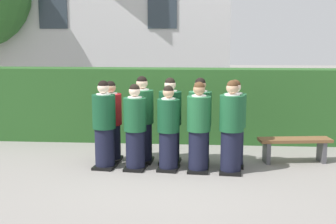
{
  "coord_description": "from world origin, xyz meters",
  "views": [
    {
      "loc": [
        0.59,
        -7.85,
        2.45
      ],
      "look_at": [
        0.0,
        0.23,
        1.05
      ],
      "focal_mm": 47.22,
      "sensor_mm": 36.0,
      "label": 1
    }
  ],
  "objects_px": {
    "student_rear_row_3": "(200,123)",
    "student_rear_row_4": "(234,125)",
    "student_front_row_1": "(135,129)",
    "student_in_red_blazer": "(111,123)",
    "student_rear_row_2": "(170,123)",
    "student_front_row_0": "(104,127)",
    "student_front_row_4": "(231,129)",
    "student_rear_row_1": "(142,122)",
    "wooden_bench": "(295,145)",
    "student_front_row_3": "(199,129)",
    "student_front_row_2": "(168,130)"
  },
  "relations": [
    {
      "from": "student_rear_row_3",
      "to": "student_rear_row_4",
      "type": "bearing_deg",
      "value": -6.93
    },
    {
      "from": "student_front_row_1",
      "to": "student_in_red_blazer",
      "type": "relative_size",
      "value": 1.0
    },
    {
      "from": "student_rear_row_2",
      "to": "student_rear_row_4",
      "type": "height_order",
      "value": "student_rear_row_2"
    },
    {
      "from": "student_front_row_0",
      "to": "student_front_row_4",
      "type": "distance_m",
      "value": 2.34
    },
    {
      "from": "student_front_row_4",
      "to": "student_rear_row_2",
      "type": "relative_size",
      "value": 1.01
    },
    {
      "from": "student_rear_row_1",
      "to": "student_rear_row_3",
      "type": "relative_size",
      "value": 1.01
    },
    {
      "from": "student_front_row_0",
      "to": "wooden_bench",
      "type": "relative_size",
      "value": 1.15
    },
    {
      "from": "student_rear_row_2",
      "to": "student_rear_row_3",
      "type": "relative_size",
      "value": 1.0
    },
    {
      "from": "student_front_row_3",
      "to": "student_rear_row_4",
      "type": "xyz_separation_m",
      "value": [
        0.67,
        0.39,
        0.0
      ]
    },
    {
      "from": "student_front_row_4",
      "to": "student_in_red_blazer",
      "type": "bearing_deg",
      "value": 165.08
    },
    {
      "from": "student_front_row_3",
      "to": "student_rear_row_3",
      "type": "bearing_deg",
      "value": 87.7
    },
    {
      "from": "student_front_row_4",
      "to": "student_in_red_blazer",
      "type": "relative_size",
      "value": 1.06
    },
    {
      "from": "student_rear_row_4",
      "to": "student_front_row_2",
      "type": "bearing_deg",
      "value": -164.46
    },
    {
      "from": "student_rear_row_2",
      "to": "student_front_row_2",
      "type": "bearing_deg",
      "value": -89.8
    },
    {
      "from": "student_front_row_4",
      "to": "student_rear_row_4",
      "type": "distance_m",
      "value": 0.43
    },
    {
      "from": "student_front_row_1",
      "to": "student_rear_row_4",
      "type": "distance_m",
      "value": 1.87
    },
    {
      "from": "student_front_row_3",
      "to": "wooden_bench",
      "type": "relative_size",
      "value": 1.15
    },
    {
      "from": "student_front_row_4",
      "to": "student_rear_row_2",
      "type": "distance_m",
      "value": 1.26
    },
    {
      "from": "student_front_row_1",
      "to": "student_rear_row_2",
      "type": "height_order",
      "value": "student_rear_row_2"
    },
    {
      "from": "student_in_red_blazer",
      "to": "student_rear_row_4",
      "type": "xyz_separation_m",
      "value": [
        2.38,
        -0.19,
        0.03
      ]
    },
    {
      "from": "student_front_row_1",
      "to": "student_in_red_blazer",
      "type": "xyz_separation_m",
      "value": [
        -0.55,
        0.54,
        -0.0
      ]
    },
    {
      "from": "student_front_row_1",
      "to": "student_front_row_4",
      "type": "height_order",
      "value": "student_front_row_4"
    },
    {
      "from": "student_front_row_0",
      "to": "student_front_row_3",
      "type": "height_order",
      "value": "student_front_row_0"
    },
    {
      "from": "student_rear_row_1",
      "to": "student_front_row_1",
      "type": "bearing_deg",
      "value": -97.9
    },
    {
      "from": "student_rear_row_3",
      "to": "student_rear_row_4",
      "type": "relative_size",
      "value": 1.02
    },
    {
      "from": "student_front_row_0",
      "to": "student_front_row_1",
      "type": "height_order",
      "value": "student_front_row_0"
    },
    {
      "from": "student_front_row_1",
      "to": "student_rear_row_3",
      "type": "distance_m",
      "value": 1.26
    },
    {
      "from": "student_front_row_3",
      "to": "student_rear_row_1",
      "type": "xyz_separation_m",
      "value": [
        -1.1,
        0.53,
        0.02
      ]
    },
    {
      "from": "student_front_row_4",
      "to": "student_front_row_3",
      "type": "bearing_deg",
      "value": 176.14
    },
    {
      "from": "student_front_row_1",
      "to": "student_front_row_4",
      "type": "relative_size",
      "value": 0.95
    },
    {
      "from": "student_front_row_2",
      "to": "student_rear_row_3",
      "type": "xyz_separation_m",
      "value": [
        0.57,
        0.42,
        0.05
      ]
    },
    {
      "from": "student_front_row_0",
      "to": "wooden_bench",
      "type": "distance_m",
      "value": 3.7
    },
    {
      "from": "student_front_row_0",
      "to": "student_rear_row_1",
      "type": "xyz_separation_m",
      "value": [
        0.65,
        0.44,
        0.02
      ]
    },
    {
      "from": "student_front_row_0",
      "to": "student_rear_row_3",
      "type": "distance_m",
      "value": 1.81
    },
    {
      "from": "student_rear_row_2",
      "to": "student_front_row_1",
      "type": "bearing_deg",
      "value": -142.49
    },
    {
      "from": "student_front_row_1",
      "to": "student_rear_row_2",
      "type": "xyz_separation_m",
      "value": [
        0.61,
        0.47,
        0.04
      ]
    },
    {
      "from": "wooden_bench",
      "to": "student_rear_row_3",
      "type": "bearing_deg",
      "value": -172.36
    },
    {
      "from": "student_front_row_0",
      "to": "student_rear_row_3",
      "type": "xyz_separation_m",
      "value": [
        1.77,
        0.37,
        0.01
      ]
    },
    {
      "from": "student_front_row_4",
      "to": "student_rear_row_1",
      "type": "relative_size",
      "value": 0.99
    },
    {
      "from": "student_front_row_0",
      "to": "wooden_bench",
      "type": "xyz_separation_m",
      "value": [
        3.62,
        0.62,
        -0.44
      ]
    },
    {
      "from": "student_in_red_blazer",
      "to": "wooden_bench",
      "type": "height_order",
      "value": "student_in_red_blazer"
    },
    {
      "from": "student_rear_row_1",
      "to": "wooden_bench",
      "type": "distance_m",
      "value": 3.01
    },
    {
      "from": "student_front_row_0",
      "to": "student_front_row_4",
      "type": "relative_size",
      "value": 0.98
    },
    {
      "from": "student_rear_row_1",
      "to": "student_rear_row_3",
      "type": "height_order",
      "value": "student_rear_row_1"
    },
    {
      "from": "wooden_bench",
      "to": "student_in_red_blazer",
      "type": "bearing_deg",
      "value": -177.78
    },
    {
      "from": "student_front_row_0",
      "to": "student_front_row_4",
      "type": "height_order",
      "value": "student_front_row_4"
    },
    {
      "from": "student_in_red_blazer",
      "to": "student_rear_row_1",
      "type": "height_order",
      "value": "student_rear_row_1"
    },
    {
      "from": "student_rear_row_4",
      "to": "student_rear_row_2",
      "type": "bearing_deg",
      "value": 174.46
    },
    {
      "from": "student_front_row_0",
      "to": "student_rear_row_2",
      "type": "xyz_separation_m",
      "value": [
        1.2,
        0.41,
        0.01
      ]
    },
    {
      "from": "student_front_row_0",
      "to": "student_front_row_3",
      "type": "relative_size",
      "value": 1.0
    }
  ]
}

